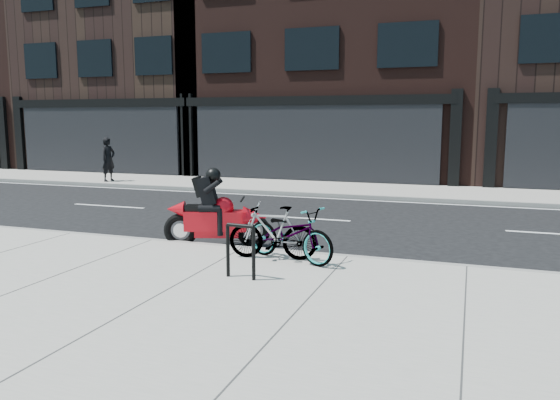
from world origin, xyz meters
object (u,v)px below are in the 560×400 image
at_px(bicycle_rear, 273,233).
at_px(pedestrian, 108,159).
at_px(bicycle_front, 290,233).
at_px(motorcycle, 221,215).
at_px(bike_rack, 241,246).

height_order(bicycle_rear, pedestrian, pedestrian).
xyz_separation_m(bicycle_front, bicycle_rear, (-0.32, 0.00, -0.01)).
bearing_deg(bicycle_front, motorcycle, 80.15).
height_order(motorcycle, pedestrian, pedestrian).
xyz_separation_m(bike_rack, bicycle_rear, (0.06, 1.25, -0.03)).
distance_m(bicycle_front, bicycle_rear, 0.32).
bearing_deg(bicycle_front, pedestrian, 69.01).
bearing_deg(motorcycle, bicycle_rear, -52.72).
relative_size(bicycle_front, motorcycle, 0.86).
distance_m(bike_rack, bicycle_rear, 1.26).
distance_m(bike_rack, motorcycle, 2.69).
distance_m(bicycle_rear, motorcycle, 1.80).
relative_size(bike_rack, motorcycle, 0.41).
height_order(bicycle_rear, motorcycle, motorcycle).
xyz_separation_m(bicycle_front, motorcycle, (-1.79, 1.03, 0.05)).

